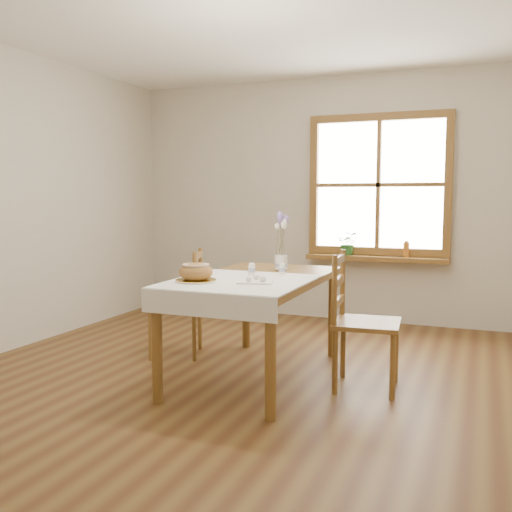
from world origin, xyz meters
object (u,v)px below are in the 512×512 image
Objects in this scene: flower_vase at (281,263)px; dining_table at (256,288)px; bread_plate at (196,281)px; chair_left at (176,303)px; chair_right at (367,321)px.

dining_table is at bearing -98.11° from flower_vase.
bread_plate is at bearing -110.06° from flower_vase.
chair_left is at bearing 161.20° from dining_table.
chair_left reaches higher than bread_plate.
flower_vase is at bearing 69.94° from bread_plate.
chair_right is (1.65, -0.24, 0.03)m from chair_left.
flower_vase is at bearing 60.22° from chair_right.
chair_right is 0.89m from flower_vase.
bread_plate is 2.41× the size of flower_vase.
chair_right reaches higher than flower_vase.
bread_plate is at bearing -119.12° from dining_table.
bread_plate is at bearing 110.12° from chair_right.
dining_table is 0.91m from chair_left.
chair_right is at bearing 25.27° from bread_plate.
chair_left is at bearing 128.39° from bread_plate.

